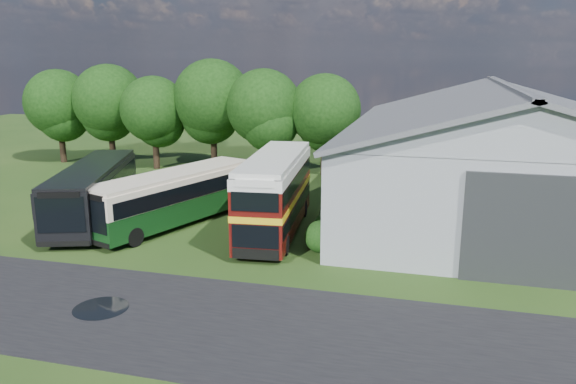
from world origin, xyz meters
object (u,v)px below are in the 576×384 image
(bus_green_single, at_px, (174,197))
(bus_maroon_double, at_px, (275,195))
(storage_shed, at_px, (501,149))
(bus_dark_single, at_px, (93,191))

(bus_green_single, height_order, bus_maroon_double, bus_maroon_double)
(bus_maroon_double, bearing_deg, storage_shed, 25.83)
(bus_green_single, bearing_deg, storage_shed, 42.01)
(storage_shed, relative_size, bus_green_single, 2.11)
(bus_maroon_double, bearing_deg, bus_dark_single, 175.88)
(storage_shed, bearing_deg, bus_dark_single, -161.57)
(bus_green_single, xyz_separation_m, bus_maroon_double, (6.25, -0.02, 0.55))
(bus_green_single, bearing_deg, bus_dark_single, -156.48)
(bus_dark_single, bearing_deg, bus_green_single, -15.14)
(storage_shed, xyz_separation_m, bus_maroon_double, (-12.52, -7.68, -1.92))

